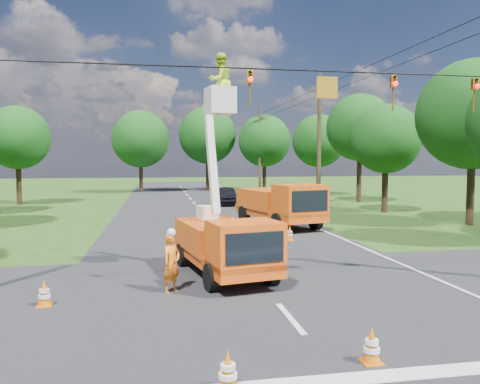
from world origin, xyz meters
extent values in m
plane|color=#244514|center=(0.00, 20.00, 0.00)|extent=(140.00, 140.00, 0.00)
cube|color=black|center=(0.00, 20.00, 0.00)|extent=(12.00, 100.00, 0.06)
cube|color=black|center=(0.00, 2.00, 0.00)|extent=(56.00, 10.00, 0.07)
cube|color=silver|center=(0.00, -3.20, 0.00)|extent=(9.00, 0.45, 0.02)
cube|color=silver|center=(5.60, 20.00, 0.00)|extent=(0.12, 90.00, 0.02)
cube|color=#F14E11|center=(-0.98, 4.58, 0.66)|extent=(2.99, 5.74, 0.41)
cube|color=#F14E11|center=(-0.61, 2.66, 1.36)|extent=(2.26, 1.90, 1.36)
cube|color=black|center=(-0.47, 1.90, 1.41)|extent=(1.71, 0.38, 0.86)
cube|color=#F14E11|center=(-1.12, 5.29, 1.23)|extent=(2.73, 3.71, 0.91)
cylinder|color=black|center=(-1.59, 2.70, 0.42)|extent=(0.44, 0.88, 0.84)
cylinder|color=black|center=(0.28, 3.06, 0.42)|extent=(0.44, 0.88, 0.84)
cylinder|color=black|center=(-2.25, 6.10, 0.42)|extent=(0.44, 0.88, 0.84)
cylinder|color=black|center=(-0.37, 6.46, 0.42)|extent=(0.44, 0.88, 0.84)
cube|color=silver|center=(-1.31, 6.28, 1.91)|extent=(0.80, 0.80, 0.50)
cube|color=silver|center=(-1.21, 5.79, 3.91)|extent=(0.48, 1.24, 3.95)
cube|color=silver|center=(-1.03, 4.85, 5.78)|extent=(1.01, 1.01, 0.86)
imported|color=#C6E526|center=(-1.03, 4.85, 6.39)|extent=(1.15, 1.10, 1.87)
cube|color=#F14E11|center=(3.72, 15.42, 0.80)|extent=(4.03, 7.10, 0.50)
cube|color=#F14E11|center=(4.31, 13.09, 1.68)|extent=(2.85, 2.44, 1.68)
cube|color=black|center=(4.55, 12.17, 1.73)|extent=(2.07, 0.59, 1.06)
cube|color=#F14E11|center=(3.50, 16.29, 1.51)|extent=(3.56, 4.65, 1.12)
cylinder|color=black|center=(3.11, 13.08, 0.51)|extent=(0.60, 1.08, 1.03)
cylinder|color=black|center=(5.38, 13.65, 0.51)|extent=(0.60, 1.08, 1.03)
cylinder|color=black|center=(2.07, 17.19, 0.51)|extent=(0.60, 1.08, 1.03)
cylinder|color=black|center=(4.34, 17.77, 0.51)|extent=(0.60, 1.08, 1.03)
imported|color=#FF9E15|center=(-2.73, 2.81, 0.87)|extent=(0.74, 0.74, 1.73)
imported|color=black|center=(2.68, 28.61, 0.79)|extent=(2.50, 4.83, 1.57)
cone|color=orange|center=(-1.99, -3.19, 0.38)|extent=(0.36, 0.36, 0.70)
cylinder|color=white|center=(-1.99, -3.19, 0.44)|extent=(0.26, 0.26, 0.09)
cylinder|color=white|center=(-1.99, -3.19, 0.29)|extent=(0.31, 0.31, 0.09)
cone|color=orange|center=(0.82, -2.62, 0.38)|extent=(0.36, 0.36, 0.70)
cube|color=orange|center=(0.82, -2.62, 0.04)|extent=(0.38, 0.38, 0.04)
cylinder|color=white|center=(0.82, -2.62, 0.44)|extent=(0.26, 0.26, 0.09)
cylinder|color=white|center=(0.82, -2.62, 0.29)|extent=(0.31, 0.31, 0.09)
cone|color=orange|center=(1.48, 8.14, 0.38)|extent=(0.36, 0.36, 0.70)
cube|color=orange|center=(1.48, 8.14, 0.04)|extent=(0.38, 0.38, 0.04)
cylinder|color=white|center=(1.48, 8.14, 0.44)|extent=(0.26, 0.26, 0.09)
cylinder|color=white|center=(1.48, 8.14, 0.29)|extent=(0.31, 0.31, 0.09)
cone|color=orange|center=(3.00, 10.48, 0.38)|extent=(0.36, 0.36, 0.70)
cube|color=orange|center=(3.00, 10.48, 0.04)|extent=(0.38, 0.38, 0.04)
cylinder|color=white|center=(3.00, 10.48, 0.44)|extent=(0.26, 0.26, 0.09)
cylinder|color=white|center=(3.00, 10.48, 0.29)|extent=(0.31, 0.31, 0.09)
cone|color=orange|center=(-6.04, 2.05, 0.38)|extent=(0.36, 0.36, 0.70)
cube|color=orange|center=(-6.04, 2.05, 0.04)|extent=(0.38, 0.38, 0.04)
cylinder|color=white|center=(-6.04, 2.05, 0.44)|extent=(0.26, 0.26, 0.09)
cylinder|color=white|center=(-6.04, 2.05, 0.29)|extent=(0.31, 0.31, 0.09)
cylinder|color=#4C3823|center=(8.50, 22.00, 5.00)|extent=(0.30, 0.30, 10.00)
cube|color=#4C3823|center=(8.50, 22.00, 8.80)|extent=(1.80, 0.12, 0.12)
cylinder|color=#4C3823|center=(8.50, 42.00, 5.00)|extent=(0.30, 0.30, 10.00)
cube|color=#4C3823|center=(8.50, 42.00, 8.80)|extent=(1.80, 0.12, 0.12)
cylinder|color=black|center=(-0.50, 2.00, 6.30)|extent=(18.00, 0.04, 0.04)
cube|color=#AB7314|center=(1.60, 2.00, 5.85)|extent=(0.60, 0.05, 0.60)
imported|color=#AB7314|center=(-0.60, 2.00, 5.75)|extent=(0.16, 0.20, 1.00)
sphere|color=#FF0C0C|center=(-0.60, 1.88, 6.00)|extent=(0.14, 0.14, 0.14)
imported|color=#AB7314|center=(3.60, 2.00, 5.75)|extent=(0.16, 0.20, 1.00)
sphere|color=#FF0C0C|center=(3.60, 1.88, 6.00)|extent=(0.14, 0.14, 0.14)
imported|color=#AB7314|center=(6.20, 2.00, 5.75)|extent=(0.16, 0.20, 1.00)
sphere|color=#FF0C0C|center=(6.20, 1.88, 6.00)|extent=(0.14, 0.14, 0.14)
cylinder|color=#382616|center=(-14.80, 32.00, 2.02)|extent=(0.44, 0.44, 4.05)
sphere|color=#144412|center=(-14.80, 32.00, 5.70)|extent=(5.40, 5.40, 5.40)
cylinder|color=#382616|center=(15.00, 14.00, 2.29)|extent=(0.44, 0.44, 4.58)
sphere|color=#144412|center=(15.00, 14.00, 6.45)|extent=(6.40, 6.40, 6.40)
cylinder|color=#382616|center=(13.20, 21.00, 1.89)|extent=(0.44, 0.44, 3.78)
sphere|color=#144412|center=(13.20, 21.00, 5.33)|extent=(5.00, 5.00, 5.00)
cylinder|color=#382616|center=(14.80, 29.00, 2.38)|extent=(0.44, 0.44, 4.75)
sphere|color=#144412|center=(14.80, 29.00, 6.70)|extent=(6.00, 6.00, 6.00)
cylinder|color=#382616|center=(13.80, 37.00, 2.07)|extent=(0.44, 0.44, 4.14)
sphere|color=#144412|center=(13.80, 37.00, 5.83)|extent=(5.60, 5.60, 5.60)
cylinder|color=#382616|center=(-5.00, 45.00, 2.20)|extent=(0.44, 0.44, 4.40)
sphere|color=#144412|center=(-5.00, 45.00, 6.20)|extent=(6.60, 6.60, 6.60)
cylinder|color=#382616|center=(3.00, 47.00, 2.42)|extent=(0.44, 0.44, 4.84)
sphere|color=#144412|center=(3.00, 47.00, 6.82)|extent=(7.00, 7.00, 7.00)
cylinder|color=#382616|center=(9.50, 44.00, 2.16)|extent=(0.44, 0.44, 4.31)
sphere|color=#144412|center=(9.50, 44.00, 6.08)|extent=(6.20, 6.20, 6.20)
camera|label=1|loc=(-3.09, -10.59, 3.85)|focal=35.00mm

